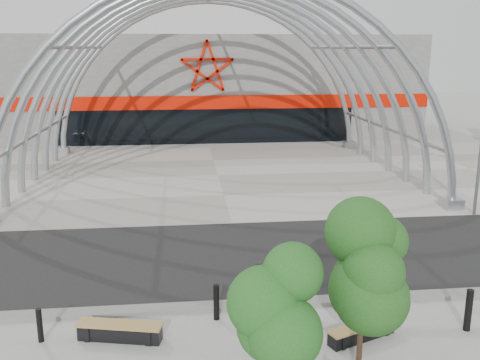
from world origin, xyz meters
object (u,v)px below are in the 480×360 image
object	(u,v)px
street_tree_1	(364,267)
bench_0	(120,332)
bench_1	(362,332)
bollard_2	(266,298)
signal_pole	(480,157)
street_tree_0	(277,300)

from	to	relation	value
street_tree_1	bench_0	distance (m)	6.25
bench_1	bollard_2	world-z (taller)	bollard_2
signal_pole	bench_0	size ratio (longest dim) A/B	2.26
bench_1	street_tree_0	bearing A→B (deg)	-137.28
signal_pole	bench_1	bearing A→B (deg)	-131.33
signal_pole	street_tree_0	bearing A→B (deg)	-132.65
street_tree_1	bollard_2	bearing A→B (deg)	117.23
bench_0	street_tree_0	bearing A→B (deg)	-41.87
signal_pole	bench_0	xyz separation A→B (m)	(-14.14, -8.68, -2.35)
street_tree_0	bench_0	bearing A→B (deg)	138.13
street_tree_0	bollard_2	xyz separation A→B (m)	(0.43, 3.90, -1.92)
street_tree_0	street_tree_1	bearing A→B (deg)	23.41
bench_0	bollard_2	bearing A→B (deg)	13.08
signal_pole	street_tree_1	size ratio (longest dim) A/B	1.35
street_tree_1	bench_0	world-z (taller)	street_tree_1
bench_1	bollard_2	size ratio (longest dim) A/B	2.03
street_tree_1	bench_1	size ratio (longest dim) A/B	1.90
street_tree_1	bench_0	xyz separation A→B (m)	(-5.36, 2.15, -2.39)
bench_1	street_tree_1	bearing A→B (deg)	-111.28
street_tree_0	street_tree_1	world-z (taller)	street_tree_1
street_tree_0	signal_pole	bearing A→B (deg)	47.35
bench_0	bench_1	world-z (taller)	bench_0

